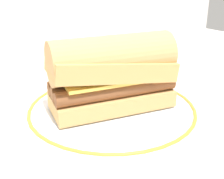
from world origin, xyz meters
TOP-DOWN VIEW (x-y plane):
  - ground_plane at (0.00, 0.00)m, footprint 1.50×1.50m
  - plate at (0.01, 0.01)m, footprint 0.30×0.30m
  - sausage_sandwich at (0.01, 0.01)m, footprint 0.21×0.14m

SIDE VIEW (x-z plane):
  - ground_plane at x=0.00m, z-range 0.00..0.00m
  - plate at x=0.01m, z-range 0.00..0.02m
  - sausage_sandwich at x=0.01m, z-range 0.02..0.13m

